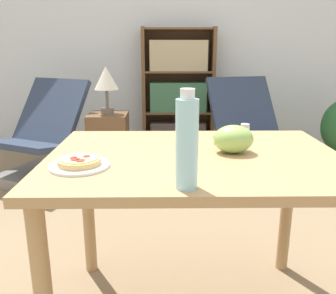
# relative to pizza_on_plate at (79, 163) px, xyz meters

# --- Properties ---
(ground_plane) EXTENTS (14.00, 14.00, 0.00)m
(ground_plane) POSITION_rel_pizza_on_plate_xyz_m (0.33, 0.28, -0.77)
(ground_plane) COLOR #897051
(wall_back) EXTENTS (8.00, 0.05, 2.60)m
(wall_back) POSITION_rel_pizza_on_plate_xyz_m (0.33, 2.91, 0.53)
(wall_back) COLOR silver
(wall_back) RESTS_ON ground_plane
(dining_table) EXTENTS (1.15, 0.82, 0.75)m
(dining_table) POSITION_rel_pizza_on_plate_xyz_m (0.42, 0.14, -0.12)
(dining_table) COLOR tan
(dining_table) RESTS_ON ground_plane
(pizza_on_plate) EXTENTS (0.21, 0.21, 0.04)m
(pizza_on_plate) POSITION_rel_pizza_on_plate_xyz_m (0.00, 0.00, 0.00)
(pizza_on_plate) COLOR white
(pizza_on_plate) RESTS_ON dining_table
(grape_bunch) EXTENTS (0.16, 0.12, 0.11)m
(grape_bunch) POSITION_rel_pizza_on_plate_xyz_m (0.57, 0.17, 0.04)
(grape_bunch) COLOR #93BC5B
(grape_bunch) RESTS_ON dining_table
(drink_bottle) EXTENTS (0.07, 0.07, 0.29)m
(drink_bottle) POSITION_rel_pizza_on_plate_xyz_m (0.36, -0.19, 0.12)
(drink_bottle) COLOR #A3DBEA
(drink_bottle) RESTS_ON dining_table
(salt_shaker) EXTENTS (0.04, 0.04, 0.07)m
(salt_shaker) POSITION_rel_pizza_on_plate_xyz_m (0.67, 0.39, 0.02)
(salt_shaker) COLOR white
(salt_shaker) RESTS_ON dining_table
(lounge_chair_near) EXTENTS (0.85, 0.95, 0.88)m
(lounge_chair_near) POSITION_rel_pizza_on_plate_xyz_m (-0.78, 1.83, -0.48)
(lounge_chair_near) COLOR slate
(lounge_chair_near) RESTS_ON ground_plane
(lounge_chair_far) EXTENTS (0.75, 0.88, 0.88)m
(lounge_chair_far) POSITION_rel_pizza_on_plate_xyz_m (1.08, 2.00, -0.48)
(lounge_chair_far) COLOR slate
(lounge_chair_far) RESTS_ON ground_plane
(bookshelf) EXTENTS (0.78, 0.28, 1.36)m
(bookshelf) POSITION_rel_pizza_on_plate_xyz_m (0.46, 2.74, -0.12)
(bookshelf) COLOR brown
(bookshelf) RESTS_ON ground_plane
(side_table) EXTENTS (0.34, 0.34, 0.59)m
(side_table) POSITION_rel_pizza_on_plate_xyz_m (-0.20, 1.90, -0.47)
(side_table) COLOR brown
(side_table) RESTS_ON ground_plane
(table_lamp) EXTENTS (0.21, 0.21, 0.41)m
(table_lamp) POSITION_rel_pizza_on_plate_xyz_m (-0.20, 1.90, 0.12)
(table_lamp) COLOR #665B51
(table_lamp) RESTS_ON side_table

